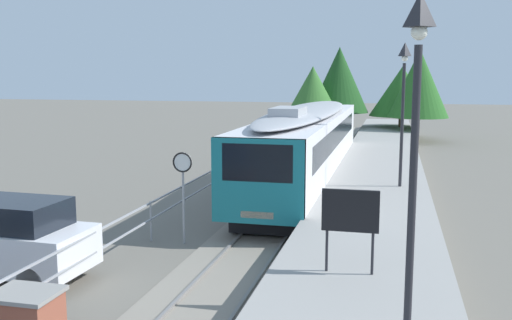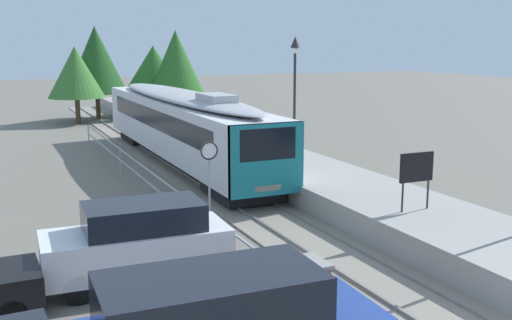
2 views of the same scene
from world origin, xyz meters
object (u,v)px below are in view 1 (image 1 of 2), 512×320
at_px(platform_notice_board, 350,214).
at_px(platform_lamp_near_end, 416,106).
at_px(parked_suv_white, 2,238).
at_px(commuter_train, 307,139).
at_px(brick_utility_cabinet, 27,320).
at_px(platform_lamp_mid_platform, 404,87).
at_px(speed_limit_sign, 183,175).

bearing_deg(platform_notice_board, platform_lamp_near_end, -70.01).
relative_size(platform_notice_board, parked_suv_white, 0.39).
xyz_separation_m(commuter_train, brick_utility_cabinet, (-2.65, -17.14, -1.58)).
bearing_deg(brick_utility_cabinet, parked_suv_white, 132.70).
bearing_deg(parked_suv_white, platform_notice_board, -0.42).
bearing_deg(platform_lamp_near_end, brick_utility_cabinet, 179.80).
bearing_deg(commuter_train, brick_utility_cabinet, -98.79).
bearing_deg(platform_lamp_mid_platform, speed_limit_sign, -136.15).
distance_m(platform_notice_board, parked_suv_white, 8.64).
relative_size(platform_lamp_near_end, parked_suv_white, 1.15).
relative_size(platform_notice_board, brick_utility_cabinet, 1.49).
distance_m(commuter_train, parked_suv_white, 15.09).
xyz_separation_m(platform_lamp_near_end, speed_limit_sign, (-6.37, 7.06, -2.50)).
bearing_deg(platform_lamp_mid_platform, commuter_train, 136.20).
bearing_deg(brick_utility_cabinet, platform_lamp_mid_platform, 62.71).
bearing_deg(parked_suv_white, platform_lamp_mid_platform, 45.96).
distance_m(platform_lamp_near_end, platform_notice_board, 4.10).
height_order(platform_lamp_near_end, brick_utility_cabinet, platform_lamp_near_end).
bearing_deg(speed_limit_sign, platform_lamp_mid_platform, 43.85).
xyz_separation_m(platform_lamp_near_end, brick_utility_cabinet, (-6.79, 0.02, -4.05)).
height_order(platform_lamp_near_end, platform_lamp_mid_platform, same).
distance_m(platform_lamp_mid_platform, speed_limit_sign, 9.18).
height_order(platform_lamp_mid_platform, parked_suv_white, platform_lamp_mid_platform).
bearing_deg(brick_utility_cabinet, platform_lamp_near_end, -0.20).
relative_size(commuter_train, platform_lamp_mid_platform, 3.74).
height_order(platform_lamp_near_end, speed_limit_sign, platform_lamp_near_end).
height_order(platform_lamp_mid_platform, brick_utility_cabinet, platform_lamp_mid_platform).
distance_m(commuter_train, platform_notice_board, 14.38).
xyz_separation_m(commuter_train, speed_limit_sign, (-2.23, -10.10, -0.02)).
distance_m(platform_lamp_mid_platform, platform_notice_board, 10.44).
height_order(platform_notice_board, parked_suv_white, platform_notice_board).
relative_size(speed_limit_sign, brick_utility_cabinet, 2.32).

